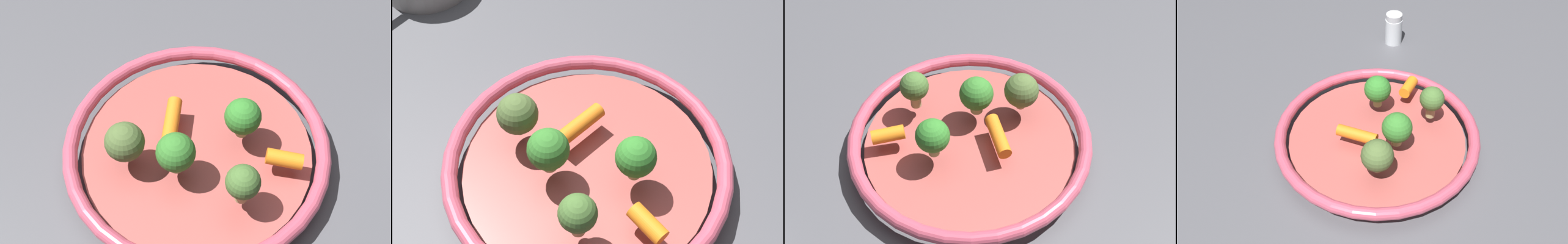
# 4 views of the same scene
# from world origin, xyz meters

# --- Properties ---
(ground_plane) EXTENTS (1.98, 1.98, 0.00)m
(ground_plane) POSITION_xyz_m (0.00, 0.00, 0.00)
(ground_plane) COLOR #4C4C51
(serving_bowl) EXTENTS (0.36, 0.36, 0.04)m
(serving_bowl) POSITION_xyz_m (0.00, 0.00, 0.02)
(serving_bowl) COLOR #A84C47
(serving_bowl) RESTS_ON ground_plane
(baby_carrot_center) EXTENTS (0.03, 0.07, 0.02)m
(baby_carrot_center) POSITION_xyz_m (0.03, -0.03, 0.05)
(baby_carrot_center) COLOR orange
(baby_carrot_center) RESTS_ON serving_bowl
(baby_carrot_left) EXTENTS (0.05, 0.03, 0.02)m
(baby_carrot_left) POSITION_xyz_m (-0.11, 0.04, 0.05)
(baby_carrot_left) COLOR orange
(baby_carrot_left) RESTS_ON serving_bowl
(broccoli_floret_edge) EXTENTS (0.05, 0.05, 0.06)m
(broccoli_floret_edge) POSITION_xyz_m (0.03, 0.04, 0.08)
(broccoli_floret_edge) COLOR #97A966
(broccoli_floret_edge) RESTS_ON serving_bowl
(broccoli_floret_small) EXTENTS (0.05, 0.05, 0.06)m
(broccoli_floret_small) POSITION_xyz_m (0.09, 0.02, 0.08)
(broccoli_floret_small) COLOR tan
(broccoli_floret_small) RESTS_ON serving_bowl
(broccoli_floret_large) EXTENTS (0.04, 0.04, 0.06)m
(broccoli_floret_large) POSITION_xyz_m (-0.05, 0.09, 0.08)
(broccoli_floret_large) COLOR tan
(broccoli_floret_large) RESTS_ON serving_bowl
(broccoli_floret_mid) EXTENTS (0.05, 0.05, 0.06)m
(broccoli_floret_mid) POSITION_xyz_m (-0.06, -0.01, 0.08)
(broccoli_floret_mid) COLOR #95AB66
(broccoli_floret_mid) RESTS_ON serving_bowl
(salt_shaker) EXTENTS (0.04, 0.04, 0.07)m
(salt_shaker) POSITION_xyz_m (-0.33, -0.03, 0.04)
(salt_shaker) COLOR silver
(salt_shaker) RESTS_ON ground_plane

